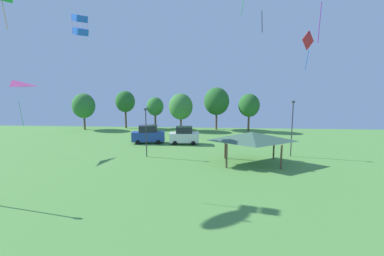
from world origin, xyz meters
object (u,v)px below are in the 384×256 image
at_px(parked_car_second_from_left, 184,136).
at_px(treeline_tree_0, 84,106).
at_px(kite_flying_4, 13,89).
at_px(kite_flying_1, 80,25).
at_px(kite_flying_0, 308,42).
at_px(parked_car_leftmost, 148,135).
at_px(light_post_0, 146,130).
at_px(kite_flying_7, 260,2).
at_px(park_pavilion, 252,136).
at_px(treeline_tree_1, 125,102).
at_px(treeline_tree_3, 181,107).
at_px(treeline_tree_2, 155,106).
at_px(treeline_tree_5, 249,105).
at_px(light_post_1, 292,126).
at_px(treeline_tree_4, 217,101).

bearing_deg(parked_car_second_from_left, treeline_tree_0, 145.84).
bearing_deg(kite_flying_4, kite_flying_1, -0.83).
height_order(kite_flying_0, kite_flying_1, kite_flying_1).
bearing_deg(parked_car_leftmost, light_post_0, -86.26).
bearing_deg(kite_flying_7, park_pavilion, 84.35).
bearing_deg(kite_flying_7, parked_car_leftmost, 124.04).
relative_size(park_pavilion, treeline_tree_1, 1.02).
height_order(kite_flying_4, treeline_tree_3, kite_flying_4).
relative_size(treeline_tree_0, treeline_tree_2, 1.13).
xyz_separation_m(treeline_tree_0, treeline_tree_5, (30.73, 0.11, 0.25)).
bearing_deg(light_post_0, treeline_tree_3, 83.76).
relative_size(kite_flying_1, light_post_0, 0.43).
height_order(kite_flying_4, parked_car_second_from_left, kite_flying_4).
xyz_separation_m(treeline_tree_1, treeline_tree_2, (5.73, 0.45, -0.94)).
distance_m(park_pavilion, treeline_tree_3, 23.95).
bearing_deg(treeline_tree_3, parked_car_second_from_left, -81.58).
bearing_deg(parked_car_second_from_left, parked_car_leftmost, 173.21).
distance_m(kite_flying_0, light_post_1, 12.56).
xyz_separation_m(parked_car_leftmost, park_pavilion, (13.86, -9.95, 1.78)).
distance_m(kite_flying_4, parked_car_second_from_left, 22.81).
xyz_separation_m(park_pavilion, light_post_0, (-12.39, 2.10, 0.29)).
xyz_separation_m(light_post_0, treeline_tree_4, (8.71, 21.20, 1.97)).
relative_size(treeline_tree_1, treeline_tree_5, 1.06).
bearing_deg(parked_car_leftmost, treeline_tree_1, 111.51).
bearing_deg(light_post_0, kite_flying_4, 178.41).
relative_size(treeline_tree_1, treeline_tree_2, 1.20).
bearing_deg(kite_flying_7, treeline_tree_4, 94.87).
bearing_deg(treeline_tree_3, kite_flying_4, -134.64).
relative_size(parked_car_second_from_left, treeline_tree_3, 0.63).
distance_m(parked_car_second_from_left, treeline_tree_5, 16.33).
bearing_deg(treeline_tree_1, kite_flying_1, -86.64).
distance_m(parked_car_leftmost, treeline_tree_5, 20.07).
relative_size(light_post_1, treeline_tree_0, 1.00).
distance_m(treeline_tree_1, treeline_tree_3, 11.21).
bearing_deg(treeline_tree_0, parked_car_second_from_left, -30.35).
xyz_separation_m(kite_flying_4, parked_car_second_from_left, (20.56, 7.11, -6.86)).
relative_size(park_pavilion, light_post_0, 1.24).
height_order(kite_flying_7, treeline_tree_5, kite_flying_7).
height_order(kite_flying_4, treeline_tree_1, kite_flying_4).
relative_size(kite_flying_4, treeline_tree_0, 0.74).
height_order(light_post_1, treeline_tree_3, treeline_tree_3).
height_order(kite_flying_1, kite_flying_7, kite_flying_1).
relative_size(treeline_tree_0, treeline_tree_4, 0.86).
distance_m(kite_flying_1, kite_flying_7, 22.38).
xyz_separation_m(kite_flying_7, treeline_tree_0, (-27.66, 30.65, -10.55)).
bearing_deg(treeline_tree_0, kite_flying_0, -39.52).
height_order(parked_car_second_from_left, treeline_tree_5, treeline_tree_5).
relative_size(treeline_tree_3, treeline_tree_5, 1.00).
relative_size(kite_flying_4, park_pavilion, 0.68).
bearing_deg(treeline_tree_1, treeline_tree_3, -10.56).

